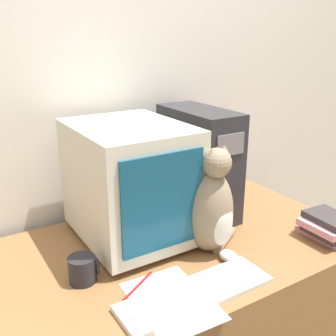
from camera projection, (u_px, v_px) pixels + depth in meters
wall_back at (102, 93)px, 1.63m from camera, size 7.00×0.05×2.50m
desk at (161, 333)px, 1.54m from camera, size 1.52×0.79×0.75m
crt_monitor at (130, 182)px, 1.43m from camera, size 0.37×0.47×0.44m
computer_tower at (198, 163)px, 1.64m from camera, size 0.18×0.39×0.45m
keyboard at (196, 293)px, 1.16m from camera, size 0.49×0.15×0.02m
cat at (210, 207)px, 1.36m from camera, size 0.25×0.25×0.39m
book_stack at (328, 227)px, 1.48m from camera, size 0.16×0.20×0.09m
pen at (138, 286)px, 1.21m from camera, size 0.14×0.09×0.01m
paper_sheet at (172, 301)px, 1.14m from camera, size 0.22×0.31×0.00m
mug at (83, 269)px, 1.23m from camera, size 0.09×0.09×0.09m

